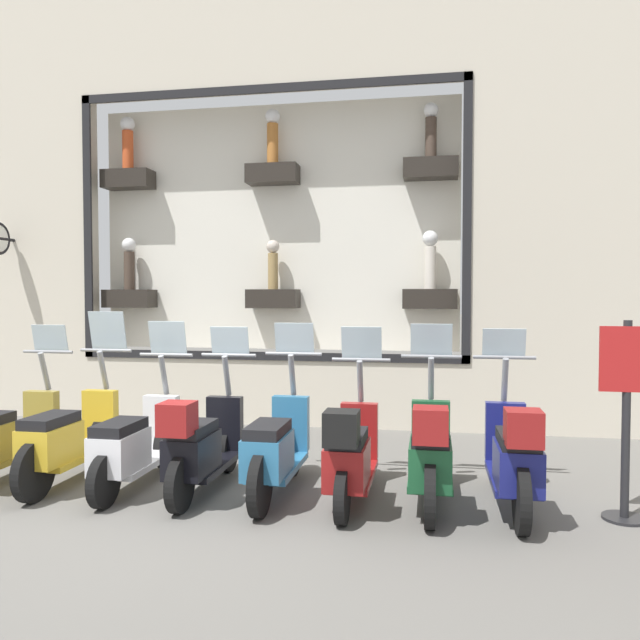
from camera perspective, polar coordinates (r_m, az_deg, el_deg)
The scene contains 10 objects.
ground_plane at distance 6.14m, azimuth -13.39°, elevation -15.78°, with size 120.00×120.00×0.00m, color #66635E.
building_facade at distance 9.58m, azimuth -4.56°, elevation 17.35°, with size 1.17×36.00×8.61m.
scooter_navy_0 at distance 5.78m, azimuth 17.33°, elevation -11.96°, with size 1.81×0.61×1.57m.
scooter_green_1 at distance 5.74m, azimuth 10.06°, elevation -12.01°, with size 1.81×0.61×1.61m.
scooter_red_2 at distance 5.77m, azimuth 2.78°, elevation -12.17°, with size 1.79×0.60×1.57m.
scooter_teal_3 at distance 5.98m, azimuth -4.09°, elevation -11.77°, with size 1.81×0.60×1.61m.
scooter_black_4 at distance 6.12m, azimuth -10.87°, elevation -11.24°, with size 1.80×0.60×1.56m.
scooter_white_5 at distance 6.47m, azimuth -16.69°, elevation -10.96°, with size 1.80×0.60×1.61m.
scooter_yellow_6 at distance 6.82m, azimuth -22.11°, elevation -10.11°, with size 1.81×0.60×1.72m.
shop_sign_post at distance 5.87m, azimuth 26.22°, elevation -7.61°, with size 0.36×0.45×1.69m.
Camera 1 is at (-5.34, -2.36, 1.89)m, focal length 35.00 mm.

